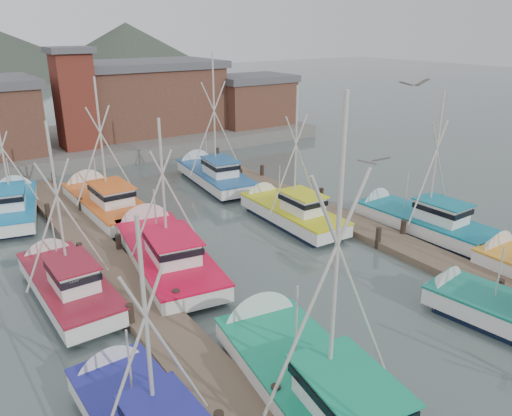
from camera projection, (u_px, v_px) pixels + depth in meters
ground at (366, 326)px, 20.23m from camera, size 260.00×260.00×0.00m
dock_left at (165, 329)px, 19.63m from camera, size 2.30×46.00×1.50m
dock_right at (404, 246)px, 26.97m from camera, size 2.30×46.00×1.50m
quay at (91, 143)px, 48.81m from camera, size 44.00×16.00×1.20m
shed_center at (145, 96)px, 50.54m from camera, size 14.84×9.54×6.90m
shed_right at (252, 99)px, 54.27m from camera, size 8.48×6.36×5.20m
lookout_tower at (75, 98)px, 42.93m from camera, size 3.60×3.60×8.50m
boat_4 at (313, 385)px, 15.90m from camera, size 4.65×10.82×11.02m
boat_8 at (163, 251)px, 25.29m from camera, size 4.67×10.63×8.54m
boat_9 at (288, 211)px, 30.69m from camera, size 3.59×8.55×9.02m
boat_10 at (66, 282)px, 22.25m from camera, size 3.54×8.46×8.66m
boat_11 at (417, 220)px, 29.33m from camera, size 3.66×8.99×8.99m
boat_12 at (104, 201)px, 32.42m from camera, size 3.89×9.97×9.55m
boat_13 at (212, 174)px, 38.22m from camera, size 4.16×9.70×10.49m
boat_14 at (13, 205)px, 31.76m from camera, size 4.41×9.16×7.57m
gull_near at (415, 84)px, 16.18m from camera, size 1.55×0.64×0.24m
gull_far at (374, 161)px, 19.94m from camera, size 1.48×0.65×0.24m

